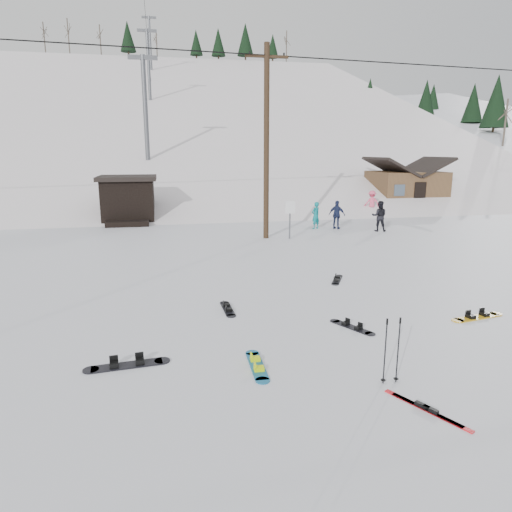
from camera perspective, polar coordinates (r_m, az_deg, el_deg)
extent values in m
plane|color=white|center=(9.23, 8.21, -14.34)|extent=(200.00, 200.00, 0.00)
cube|color=white|center=(64.83, -8.43, -1.59)|extent=(60.00, 85.24, 65.97)
cube|color=white|center=(72.31, 23.42, -0.20)|extent=(45.66, 93.98, 54.59)
cylinder|color=#3A2819|center=(22.23, 1.31, 13.75)|extent=(0.26, 0.26, 9.00)
cube|color=#3A2819|center=(22.62, 1.37, 23.68)|extent=(2.00, 0.12, 0.12)
cylinder|color=black|center=(22.64, 1.37, 23.98)|extent=(0.08, 0.08, 0.12)
cylinder|color=#595B60|center=(22.36, 4.25, 4.46)|extent=(0.07, 0.07, 1.80)
cube|color=white|center=(22.23, 4.30, 6.10)|extent=(0.50, 0.04, 0.60)
cube|color=black|center=(28.93, -15.63, 6.67)|extent=(3.00, 3.00, 2.50)
cube|color=black|center=(28.82, -15.80, 9.37)|extent=(3.40, 3.40, 0.25)
cube|color=black|center=(27.29, -15.75, 3.97)|extent=(2.40, 1.20, 0.30)
cylinder|color=#595B60|center=(37.84, -13.65, 17.28)|extent=(0.36, 0.36, 8.00)
cube|color=#595B60|center=(38.33, -13.98, 22.94)|extent=(2.20, 0.30, 0.30)
cylinder|color=#595B60|center=(58.49, -13.28, 22.09)|extent=(0.36, 0.36, 8.00)
cube|color=#595B60|center=(59.23, -13.49, 25.72)|extent=(2.20, 0.30, 0.30)
cylinder|color=#595B60|center=(79.34, -13.09, 24.38)|extent=(0.36, 0.36, 8.00)
cube|color=#595B60|center=(80.20, -13.24, 27.04)|extent=(2.20, 0.30, 0.30)
cube|color=brown|center=(36.49, 18.19, 7.88)|extent=(5.00, 4.00, 2.70)
cube|color=black|center=(35.75, 16.46, 10.64)|extent=(2.69, 4.40, 1.43)
cube|color=black|center=(37.07, 20.23, 10.45)|extent=(2.69, 4.40, 1.43)
cube|color=black|center=(34.77, 19.78, 7.13)|extent=(0.90, 0.06, 1.90)
cube|color=#186B9C|center=(9.40, 0.13, -13.58)|extent=(0.31, 1.21, 0.02)
cylinder|color=#186B9C|center=(9.93, -0.49, -12.05)|extent=(0.28, 0.28, 0.02)
cylinder|color=#186B9C|center=(8.87, 0.83, -15.30)|extent=(0.28, 0.28, 0.02)
cube|color=#D4EE0C|center=(9.57, -0.10, -12.73)|extent=(0.20, 0.15, 0.08)
cube|color=#D4EE0C|center=(9.18, 0.37, -13.89)|extent=(0.20, 0.15, 0.08)
cube|color=red|center=(8.47, 20.97, -17.72)|extent=(0.74, 1.34, 0.02)
cube|color=black|center=(8.45, 20.99, -17.49)|extent=(0.19, 0.27, 0.07)
cube|color=red|center=(8.54, 20.07, -17.40)|extent=(0.74, 1.34, 0.02)
cube|color=black|center=(8.52, 20.09, -17.16)|extent=(0.19, 0.27, 0.07)
cylinder|color=black|center=(8.86, 15.83, -11.51)|extent=(0.02, 0.02, 1.24)
cylinder|color=black|center=(9.10, 15.61, -14.71)|extent=(0.09, 0.09, 0.01)
cylinder|color=black|center=(8.63, 16.08, -7.89)|extent=(0.04, 0.04, 0.11)
cylinder|color=black|center=(8.97, 17.33, -11.29)|extent=(0.02, 0.02, 1.24)
cylinder|color=black|center=(9.21, 17.09, -14.45)|extent=(0.09, 0.09, 0.01)
cylinder|color=black|center=(8.75, 17.59, -7.71)|extent=(0.04, 0.04, 0.11)
cube|color=black|center=(9.77, -15.80, -13.02)|extent=(1.41, 0.45, 0.03)
cylinder|color=black|center=(9.79, -11.65, -12.71)|extent=(0.32, 0.32, 0.03)
cylinder|color=black|center=(9.79, -19.96, -13.26)|extent=(0.32, 0.32, 0.03)
cube|color=black|center=(9.74, -14.32, -12.60)|extent=(0.19, 0.24, 0.09)
cube|color=black|center=(9.74, -17.33, -12.80)|extent=(0.19, 0.24, 0.09)
cube|color=black|center=(12.53, -3.56, -6.63)|extent=(0.29, 1.10, 0.02)
cylinder|color=black|center=(13.04, -3.98, -5.84)|extent=(0.25, 0.25, 0.02)
cylinder|color=black|center=(12.02, -3.11, -7.49)|extent=(0.25, 0.25, 0.02)
cube|color=black|center=(12.70, -3.72, -6.14)|extent=(0.18, 0.14, 0.07)
cube|color=black|center=(12.33, -3.41, -6.73)|extent=(0.18, 0.14, 0.07)
cube|color=black|center=(11.52, 11.90, -8.70)|extent=(0.73, 1.07, 0.02)
cylinder|color=black|center=(11.22, 14.08, -9.42)|extent=(0.25, 0.25, 0.02)
cylinder|color=black|center=(11.83, 9.84, -8.01)|extent=(0.25, 0.25, 0.02)
cube|color=black|center=(11.39, 12.68, -8.74)|extent=(0.22, 0.20, 0.07)
cube|color=black|center=(11.61, 11.15, -8.24)|extent=(0.22, 0.20, 0.07)
cube|color=gold|center=(13.22, 25.92, -6.89)|extent=(1.35, 0.53, 0.03)
cylinder|color=gold|center=(13.70, 27.81, -6.42)|extent=(0.30, 0.30, 0.03)
cylinder|color=gold|center=(12.76, 23.89, -7.39)|extent=(0.30, 0.30, 0.03)
cube|color=black|center=(13.38, 26.64, -6.49)|extent=(0.20, 0.24, 0.09)
cube|color=black|center=(13.04, 25.23, -6.83)|extent=(0.20, 0.24, 0.09)
cube|color=black|center=(15.48, 10.10, -2.96)|extent=(0.71, 1.05, 0.02)
cylinder|color=black|center=(15.99, 10.33, -2.45)|extent=(0.24, 0.24, 0.02)
cylinder|color=black|center=(14.97, 9.86, -3.50)|extent=(0.24, 0.24, 0.02)
cube|color=black|center=(15.65, 10.19, -2.61)|extent=(0.22, 0.20, 0.07)
cube|color=black|center=(15.29, 10.02, -2.98)|extent=(0.22, 0.20, 0.07)
imported|color=#0C7A81|center=(25.42, 7.47, 5.06)|extent=(0.64, 0.57, 1.48)
imported|color=black|center=(25.28, 15.16, 4.84)|extent=(0.97, 0.88, 1.62)
imported|color=#EB5376|center=(31.79, 14.27, 6.48)|extent=(1.11, 0.72, 1.62)
imported|color=#1C2446|center=(25.52, 10.08, 5.09)|extent=(0.95, 0.88, 1.56)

